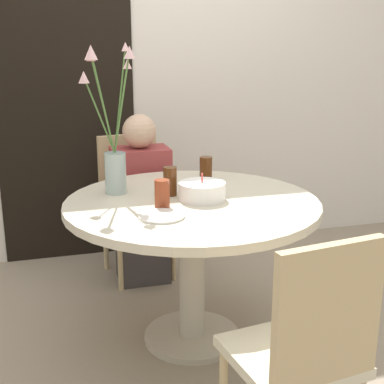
{
  "coord_description": "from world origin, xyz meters",
  "views": [
    {
      "loc": [
        -0.66,
        -2.31,
        1.45
      ],
      "look_at": [
        0.0,
        0.0,
        0.77
      ],
      "focal_mm": 50.0,
      "sensor_mm": 36.0,
      "label": 1
    }
  ],
  "objects_px": {
    "chair_left_flank": "(133,198)",
    "side_plate": "(162,216)",
    "chair_far_back": "(305,345)",
    "person_woman": "(141,205)",
    "drink_glass_0": "(170,181)",
    "drink_glass_1": "(162,193)",
    "drink_glass_2": "(206,168)",
    "birthday_cake": "(202,191)",
    "flower_vase": "(113,144)"
  },
  "relations": [
    {
      "from": "drink_glass_0",
      "to": "drink_glass_2",
      "type": "distance_m",
      "value": 0.36
    },
    {
      "from": "drink_glass_2",
      "to": "drink_glass_1",
      "type": "bearing_deg",
      "value": -128.48
    },
    {
      "from": "birthday_cake",
      "to": "chair_left_flank",
      "type": "bearing_deg",
      "value": 100.65
    },
    {
      "from": "chair_far_back",
      "to": "drink_glass_1",
      "type": "relative_size",
      "value": 7.03
    },
    {
      "from": "chair_left_flank",
      "to": "person_woman",
      "type": "relative_size",
      "value": 0.85
    },
    {
      "from": "side_plate",
      "to": "drink_glass_0",
      "type": "distance_m",
      "value": 0.34
    },
    {
      "from": "birthday_cake",
      "to": "drink_glass_0",
      "type": "relative_size",
      "value": 1.58
    },
    {
      "from": "flower_vase",
      "to": "person_woman",
      "type": "distance_m",
      "value": 0.78
    },
    {
      "from": "flower_vase",
      "to": "drink_glass_2",
      "type": "bearing_deg",
      "value": 16.53
    },
    {
      "from": "chair_far_back",
      "to": "drink_glass_1",
      "type": "bearing_deg",
      "value": -79.5
    },
    {
      "from": "chair_far_back",
      "to": "birthday_cake",
      "type": "distance_m",
      "value": 0.97
    },
    {
      "from": "birthday_cake",
      "to": "person_woman",
      "type": "height_order",
      "value": "person_woman"
    },
    {
      "from": "chair_far_back",
      "to": "drink_glass_1",
      "type": "distance_m",
      "value": 0.95
    },
    {
      "from": "chair_far_back",
      "to": "side_plate",
      "type": "xyz_separation_m",
      "value": [
        -0.32,
        0.72,
        0.25
      ]
    },
    {
      "from": "chair_left_flank",
      "to": "birthday_cake",
      "type": "height_order",
      "value": "chair_left_flank"
    },
    {
      "from": "side_plate",
      "to": "person_woman",
      "type": "relative_size",
      "value": 0.19
    },
    {
      "from": "chair_left_flank",
      "to": "side_plate",
      "type": "bearing_deg",
      "value": -101.15
    },
    {
      "from": "drink_glass_0",
      "to": "person_woman",
      "type": "relative_size",
      "value": 0.13
    },
    {
      "from": "birthday_cake",
      "to": "drink_glass_1",
      "type": "height_order",
      "value": "birthday_cake"
    },
    {
      "from": "flower_vase",
      "to": "birthday_cake",
      "type": "bearing_deg",
      "value": -28.55
    },
    {
      "from": "chair_far_back",
      "to": "drink_glass_2",
      "type": "height_order",
      "value": "chair_far_back"
    },
    {
      "from": "drink_glass_0",
      "to": "person_woman",
      "type": "xyz_separation_m",
      "value": [
        -0.02,
        0.65,
        -0.31
      ]
    },
    {
      "from": "drink_glass_1",
      "to": "drink_glass_2",
      "type": "height_order",
      "value": "drink_glass_1"
    },
    {
      "from": "flower_vase",
      "to": "drink_glass_0",
      "type": "relative_size",
      "value": 5.12
    },
    {
      "from": "drink_glass_1",
      "to": "person_woman",
      "type": "height_order",
      "value": "person_woman"
    },
    {
      "from": "flower_vase",
      "to": "drink_glass_1",
      "type": "height_order",
      "value": "flower_vase"
    },
    {
      "from": "birthday_cake",
      "to": "drink_glass_2",
      "type": "xyz_separation_m",
      "value": [
        0.13,
        0.36,
        0.02
      ]
    },
    {
      "from": "flower_vase",
      "to": "side_plate",
      "type": "bearing_deg",
      "value": -71.41
    },
    {
      "from": "chair_left_flank",
      "to": "chair_far_back",
      "type": "distance_m",
      "value": 1.86
    },
    {
      "from": "chair_far_back",
      "to": "person_woman",
      "type": "relative_size",
      "value": 0.85
    },
    {
      "from": "chair_left_flank",
      "to": "flower_vase",
      "type": "xyz_separation_m",
      "value": [
        -0.21,
        -0.71,
        0.49
      ]
    },
    {
      "from": "side_plate",
      "to": "flower_vase",
      "type": "bearing_deg",
      "value": 108.59
    },
    {
      "from": "side_plate",
      "to": "drink_glass_2",
      "type": "relative_size",
      "value": 1.63
    },
    {
      "from": "chair_far_back",
      "to": "side_plate",
      "type": "bearing_deg",
      "value": -73.78
    },
    {
      "from": "flower_vase",
      "to": "drink_glass_1",
      "type": "xyz_separation_m",
      "value": [
        0.18,
        -0.27,
        -0.19
      ]
    },
    {
      "from": "side_plate",
      "to": "chair_far_back",
      "type": "bearing_deg",
      "value": -66.19
    },
    {
      "from": "chair_far_back",
      "to": "person_woman",
      "type": "xyz_separation_m",
      "value": [
        -0.23,
        1.69,
        -0.0
      ]
    },
    {
      "from": "drink_glass_1",
      "to": "drink_glass_2",
      "type": "xyz_separation_m",
      "value": [
        0.34,
        0.43,
        -0.0
      ]
    },
    {
      "from": "flower_vase",
      "to": "drink_glass_2",
      "type": "xyz_separation_m",
      "value": [
        0.51,
        0.15,
        -0.19
      ]
    },
    {
      "from": "chair_left_flank",
      "to": "birthday_cake",
      "type": "distance_m",
      "value": 0.98
    },
    {
      "from": "side_plate",
      "to": "drink_glass_0",
      "type": "relative_size",
      "value": 1.42
    },
    {
      "from": "birthday_cake",
      "to": "drink_glass_1",
      "type": "bearing_deg",
      "value": -162.31
    },
    {
      "from": "drink_glass_0",
      "to": "drink_glass_2",
      "type": "height_order",
      "value": "drink_glass_0"
    },
    {
      "from": "chair_left_flank",
      "to": "drink_glass_0",
      "type": "height_order",
      "value": "chair_left_flank"
    },
    {
      "from": "side_plate",
      "to": "person_woman",
      "type": "xyz_separation_m",
      "value": [
        0.09,
        0.97,
        -0.25
      ]
    },
    {
      "from": "flower_vase",
      "to": "drink_glass_1",
      "type": "bearing_deg",
      "value": -57.35
    },
    {
      "from": "chair_left_flank",
      "to": "drink_glass_0",
      "type": "relative_size",
      "value": 6.32
    },
    {
      "from": "side_plate",
      "to": "drink_glass_0",
      "type": "bearing_deg",
      "value": 70.07
    },
    {
      "from": "drink_glass_1",
      "to": "person_woman",
      "type": "relative_size",
      "value": 0.12
    },
    {
      "from": "person_woman",
      "to": "side_plate",
      "type": "bearing_deg",
      "value": -95.32
    }
  ]
}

